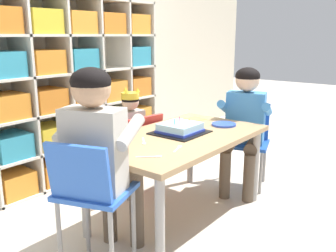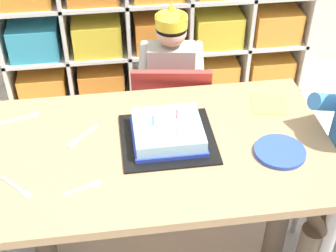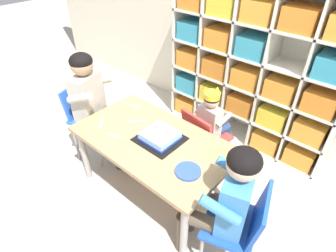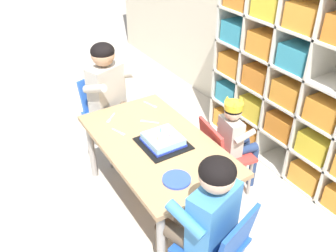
{
  "view_description": "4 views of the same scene",
  "coord_description": "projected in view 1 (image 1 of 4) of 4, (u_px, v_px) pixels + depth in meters",
  "views": [
    {
      "loc": [
        -1.9,
        -1.4,
        1.24
      ],
      "look_at": [
        -0.03,
        0.07,
        0.65
      ],
      "focal_mm": 39.53,
      "sensor_mm": 36.0,
      "label": 1
    },
    {
      "loc": [
        -0.13,
        -1.28,
        1.7
      ],
      "look_at": [
        0.06,
        0.1,
        0.59
      ],
      "focal_mm": 51.7,
      "sensor_mm": 36.0,
      "label": 2
    },
    {
      "loc": [
        1.18,
        -1.15,
        1.93
      ],
      "look_at": [
        0.05,
        0.12,
        0.66
      ],
      "focal_mm": 29.3,
      "sensor_mm": 36.0,
      "label": 3
    },
    {
      "loc": [
        1.83,
        -1.03,
        2.08
      ],
      "look_at": [
        0.04,
        0.08,
        0.72
      ],
      "focal_mm": 38.74,
      "sensor_mm": 36.0,
      "label": 4
    }
  ],
  "objects": [
    {
      "name": "storage_cubby_shelf",
      "position": [
        77.0,
        92.0,
        3.25
      ],
      "size": [
        1.74,
        0.34,
        1.55
      ],
      "color": "silver",
      "rests_on": "ground"
    },
    {
      "name": "guest_at_table_side",
      "position": [
        245.0,
        117.0,
        2.94
      ],
      "size": [
        0.48,
        0.46,
        0.99
      ],
      "rotation": [
        0.0,
        0.0,
        -1.26
      ],
      "color": "#3D7FBC",
      "rests_on": "ground"
    },
    {
      "name": "fork_near_child_seat",
      "position": [
        101.0,
        145.0,
        2.22
      ],
      "size": [
        0.14,
        0.05,
        0.0
      ],
      "rotation": [
        0.0,
        0.0,
        3.42
      ],
      "color": "white",
      "rests_on": "activity_table"
    },
    {
      "name": "activity_table",
      "position": [
        179.0,
        145.0,
        2.46
      ],
      "size": [
        1.25,
        0.71,
        0.59
      ],
      "color": "#A37F56",
      "rests_on": "ground"
    },
    {
      "name": "classroom_chair_guest_side",
      "position": [
        246.0,
        137.0,
        3.09
      ],
      "size": [
        0.44,
        0.46,
        0.68
      ],
      "rotation": [
        0.0,
        0.0,
        -1.26
      ],
      "color": "#1E4CA8",
      "rests_on": "ground"
    },
    {
      "name": "paper_plate_stack",
      "position": [
        224.0,
        124.0,
        2.71
      ],
      "size": [
        0.18,
        0.18,
        0.01
      ],
      "primitive_type": "cylinder",
      "color": "blue",
      "rests_on": "activity_table"
    },
    {
      "name": "ground",
      "position": [
        178.0,
        216.0,
        2.59
      ],
      "size": [
        16.0,
        16.0,
        0.0
      ],
      "primitive_type": "plane",
      "color": "#BCB2A3"
    },
    {
      "name": "classroom_chair_blue",
      "position": [
        137.0,
        146.0,
        2.9
      ],
      "size": [
        0.41,
        0.39,
        0.64
      ],
      "rotation": [
        0.0,
        0.0,
        2.99
      ],
      "color": "red",
      "rests_on": "ground"
    },
    {
      "name": "paper_napkin_square",
      "position": [
        195.0,
        119.0,
        2.92
      ],
      "size": [
        0.16,
        0.16,
        0.0
      ],
      "primitive_type": "cube",
      "rotation": [
        0.0,
        0.0,
        -0.2
      ],
      "color": "#F4DB4C",
      "rests_on": "activity_table"
    },
    {
      "name": "classroom_chair_adult_side",
      "position": [
        91.0,
        193.0,
        1.82
      ],
      "size": [
        0.44,
        0.44,
        0.76
      ],
      "rotation": [
        0.0,
        0.0,
        1.91
      ],
      "color": "blue",
      "rests_on": "ground"
    },
    {
      "name": "child_with_crown",
      "position": [
        128.0,
        127.0,
        2.95
      ],
      "size": [
        0.32,
        0.32,
        0.84
      ],
      "rotation": [
        0.0,
        0.0,
        2.99
      ],
      "color": "#B2ADA3",
      "rests_on": "ground"
    },
    {
      "name": "adult_helper_seated",
      "position": [
        100.0,
        147.0,
        1.88
      ],
      "size": [
        0.48,
        0.46,
        1.09
      ],
      "rotation": [
        0.0,
        0.0,
        1.91
      ],
      "color": "#B2ADA3",
      "rests_on": "ground"
    },
    {
      "name": "fork_scattered_mid_table",
      "position": [
        144.0,
        141.0,
        2.3
      ],
      "size": [
        0.11,
        0.11,
        0.0
      ],
      "rotation": [
        0.0,
        0.0,
        0.79
      ],
      "color": "white",
      "rests_on": "activity_table"
    },
    {
      "name": "birthday_cake_on_tray",
      "position": [
        180.0,
        129.0,
        2.5
      ],
      "size": [
        0.33,
        0.32,
        0.1
      ],
      "color": "black",
      "rests_on": "activity_table"
    },
    {
      "name": "fork_at_table_front_edge",
      "position": [
        178.0,
        148.0,
        2.16
      ],
      "size": [
        0.13,
        0.06,
        0.0
      ],
      "rotation": [
        0.0,
        0.0,
        3.47
      ],
      "color": "white",
      "rests_on": "activity_table"
    },
    {
      "name": "classroom_back_wall",
      "position": [
        41.0,
        7.0,
        3.11
      ],
      "size": [
        6.73,
        0.1,
        2.92
      ],
      "primitive_type": "cube",
      "color": "beige",
      "rests_on": "ground"
    },
    {
      "name": "fork_beside_plate_stack",
      "position": [
        151.0,
        157.0,
        2.01
      ],
      "size": [
        0.11,
        0.11,
        0.0
      ],
      "rotation": [
        0.0,
        0.0,
        2.34
      ],
      "color": "white",
      "rests_on": "activity_table"
    }
  ]
}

